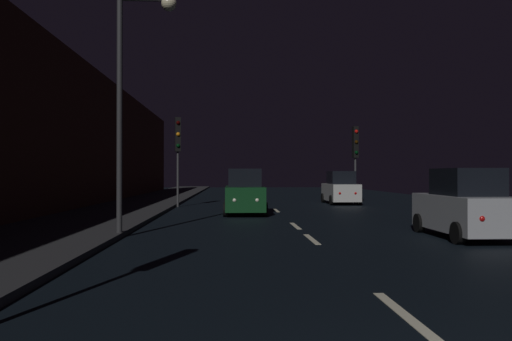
{
  "coord_description": "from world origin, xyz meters",
  "views": [
    {
      "loc": [
        -2.22,
        -3.46,
        1.81
      ],
      "look_at": [
        -1.24,
        17.07,
        1.97
      ],
      "focal_mm": 35.37,
      "sensor_mm": 36.0,
      "label": 1
    }
  ],
  "objects": [
    {
      "name": "ground",
      "position": [
        0.0,
        24.5,
        -0.01
      ],
      "size": [
        27.46,
        84.0,
        0.02
      ],
      "primitive_type": "cube",
      "color": "black"
    },
    {
      "name": "sidewalk_left",
      "position": [
        -7.53,
        24.5,
        0.07
      ],
      "size": [
        4.4,
        84.0,
        0.15
      ],
      "primitive_type": "cube",
      "color": "#28282B",
      "rests_on": "ground"
    },
    {
      "name": "building_facade_left",
      "position": [
        -10.13,
        21.0,
        3.84
      ],
      "size": [
        0.8,
        63.0,
        7.68
      ],
      "primitive_type": "cube",
      "color": "#472319",
      "rests_on": "ground"
    },
    {
      "name": "lane_centerline",
      "position": [
        0.0,
        12.3,
        0.01
      ],
      "size": [
        0.16,
        20.82,
        0.01
      ],
      "color": "beige",
      "rests_on": "ground"
    },
    {
      "name": "traffic_light_far_left",
      "position": [
        -5.23,
        24.69,
        3.63
      ],
      "size": [
        0.37,
        0.48,
        4.98
      ],
      "rotation": [
        0.0,
        0.0,
        -1.37
      ],
      "color": "#38383A",
      "rests_on": "ground"
    },
    {
      "name": "traffic_light_far_right",
      "position": [
        5.23,
        26.63,
        3.41
      ],
      "size": [
        0.35,
        0.48,
        4.71
      ],
      "rotation": [
        0.0,
        0.0,
        -1.44
      ],
      "color": "#38383A",
      "rests_on": "ground"
    },
    {
      "name": "streetlamp_overhead",
      "position": [
        -4.96,
        11.09,
        4.63
      ],
      "size": [
        1.7,
        0.44,
        6.95
      ],
      "color": "#2D2D30",
      "rests_on": "ground"
    },
    {
      "name": "car_approaching_headlights",
      "position": [
        -1.65,
        19.47,
        0.94
      ],
      "size": [
        1.89,
        4.09,
        2.06
      ],
      "rotation": [
        0.0,
        0.0,
        -1.57
      ],
      "color": "#0F3819",
      "rests_on": "ground"
    },
    {
      "name": "car_parked_right_near",
      "position": [
        4.43,
        10.63,
        0.91
      ],
      "size": [
        1.82,
        3.94,
        1.98
      ],
      "rotation": [
        0.0,
        0.0,
        1.57
      ],
      "color": "#A5A8AD",
      "rests_on": "ground"
    },
    {
      "name": "car_parked_right_far",
      "position": [
        4.43,
        27.12,
        0.92
      ],
      "size": [
        1.84,
        3.98,
        2.0
      ],
      "rotation": [
        0.0,
        0.0,
        1.57
      ],
      "color": "silver",
      "rests_on": "ground"
    }
  ]
}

